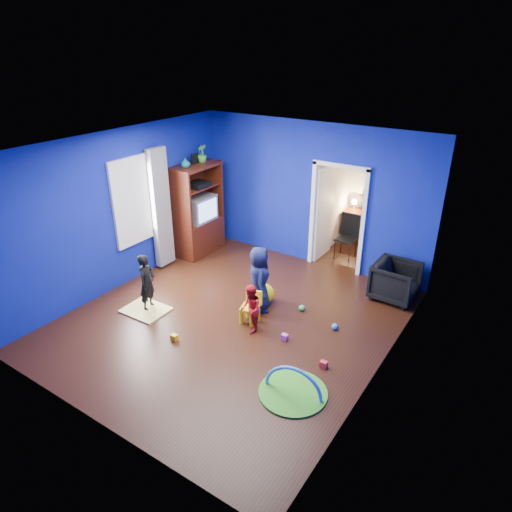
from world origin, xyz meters
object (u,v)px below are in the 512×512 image
Objects in this scene: armchair at (395,281)px; toddler_red at (251,309)px; child_black at (147,283)px; vase at (185,163)px; child_navy at (259,280)px; crt_tv at (199,208)px; play_mat at (293,392)px; folding_chair at (346,238)px; hopper_ball at (264,294)px; study_desk at (363,228)px; tv_armoire at (198,210)px; kid_chair at (250,309)px.

toddler_red is (-1.60, -2.28, 0.06)m from armchair.
child_black is 5.24× the size of vase.
crt_tv is (-2.37, 1.30, 0.43)m from child_navy.
child_black is at bearing -72.20° from crt_tv.
armchair is at bearing 104.69° from toddler_red.
child_navy reaches higher than play_mat.
armchair is 0.94× the size of toddler_red.
vase is (-4.24, -0.68, 1.71)m from armchair.
folding_chair is at bearing 53.70° from armchair.
vase is at bearing 162.41° from hopper_ball.
crt_tv reaches higher than child_black.
child_black is 1.47× the size of crt_tv.
toddler_red is 4.35m from study_desk.
vase is (-0.79, 2.02, 1.54)m from child_black.
tv_armoire reaches higher than hopper_ball.
armchair is at bearing -87.33° from child_navy.
kid_chair is at bearing -85.02° from child_black.
child_navy is (-1.84, -1.67, 0.24)m from armchair.
vase is at bearing 6.37° from child_black.
armchair is 2.72m from kid_chair.
crt_tv is at bearing 96.28° from armchair.
child_black is 5.17m from study_desk.
crt_tv is at bearing -166.52° from toddler_red.
child_navy is 6.03× the size of vase.
child_black reaches higher than study_desk.
crt_tv is at bearing 0.00° from tv_armoire.
hopper_ball is at bearing -24.32° from crt_tv.
child_black is at bearing -174.60° from kid_chair.
kid_chair is at bearing -95.61° from folding_chair.
vase is at bearing -97.59° from crt_tv.
study_desk is at bearing -37.88° from child_black.
folding_chair is (0.00, -0.96, 0.09)m from study_desk.
kid_chair reaches higher than play_mat.
armchair is 0.65× the size of child_navy.
play_mat is (3.15, -0.47, -0.50)m from child_black.
child_black is 2.06× the size of kid_chair.
toddler_red is 1.64× the size of kid_chair.
crt_tv is (-0.75, 2.32, 0.50)m from child_black.
hopper_ball is at bearing -97.37° from study_desk.
crt_tv is at bearing -151.93° from folding_chair.
tv_armoire is 3.92× the size of kid_chair.
hopper_ball is (-0.29, 0.86, -0.23)m from toddler_red.
tv_armoire is (-4.24, -0.38, 0.63)m from armchair.
vase is 4.27m from study_desk.
study_desk reaches higher than armchair.
study_desk reaches higher than kid_chair.
vase is 3.39m from kid_chair.
child_navy is at bearing 87.69° from kid_chair.
tv_armoire is at bearing -166.10° from toddler_red.
vase is 0.21× the size of play_mat.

